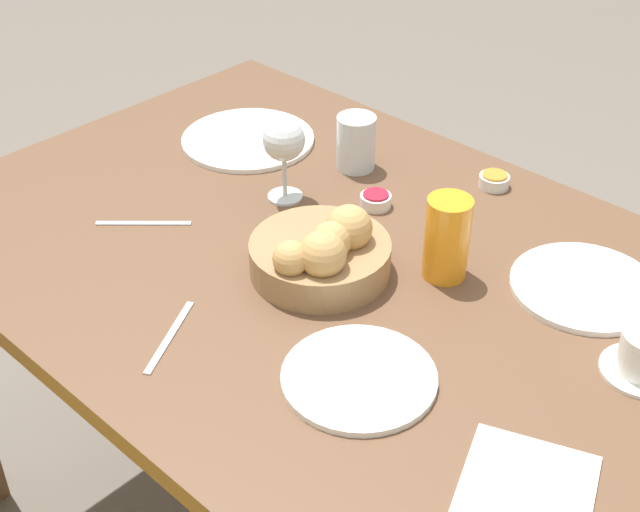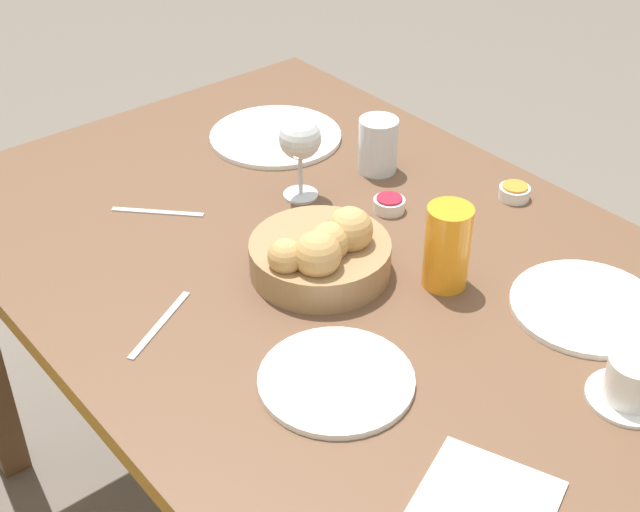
# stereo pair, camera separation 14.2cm
# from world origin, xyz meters

# --- Properties ---
(dining_table) EXTENTS (1.34, 0.95, 0.76)m
(dining_table) POSITION_xyz_m (0.00, 0.00, 0.66)
(dining_table) COLOR brown
(dining_table) RESTS_ON ground_plane
(bread_basket) EXTENTS (0.23, 0.23, 0.12)m
(bread_basket) POSITION_xyz_m (-0.06, 0.04, 0.80)
(bread_basket) COLOR #99754C
(bread_basket) RESTS_ON dining_table
(plate_near_left) EXTENTS (0.23, 0.23, 0.01)m
(plate_near_left) POSITION_xyz_m (-0.38, -0.21, 0.77)
(plate_near_left) COLOR white
(plate_near_left) RESTS_ON dining_table
(plate_near_right) EXTENTS (0.27, 0.27, 0.01)m
(plate_near_right) POSITION_xyz_m (0.36, -0.18, 0.77)
(plate_near_right) COLOR white
(plate_near_right) RESTS_ON dining_table
(plate_far_center) EXTENTS (0.22, 0.22, 0.01)m
(plate_far_center) POSITION_xyz_m (-0.26, 0.19, 0.77)
(plate_far_center) COLOR white
(plate_far_center) RESTS_ON dining_table
(juice_glass) EXTENTS (0.07, 0.07, 0.14)m
(juice_glass) POSITION_xyz_m (-0.20, -0.09, 0.83)
(juice_glass) COLOR orange
(juice_glass) RESTS_ON dining_table
(water_tumbler) EXTENTS (0.07, 0.07, 0.11)m
(water_tumbler) POSITION_xyz_m (0.14, -0.26, 0.81)
(water_tumbler) COLOR silver
(water_tumbler) RESTS_ON dining_table
(wine_glass) EXTENTS (0.08, 0.08, 0.16)m
(wine_glass) POSITION_xyz_m (0.16, -0.08, 0.87)
(wine_glass) COLOR silver
(wine_glass) RESTS_ON dining_table
(jam_bowl_berry) EXTENTS (0.06, 0.06, 0.03)m
(jam_bowl_berry) POSITION_xyz_m (0.02, -0.17, 0.77)
(jam_bowl_berry) COLOR white
(jam_bowl_berry) RESTS_ON dining_table
(jam_bowl_honey) EXTENTS (0.06, 0.06, 0.03)m
(jam_bowl_honey) POSITION_xyz_m (-0.10, -0.38, 0.77)
(jam_bowl_honey) COLOR white
(jam_bowl_honey) RESTS_ON dining_table
(fork_silver) EXTENTS (0.09, 0.15, 0.00)m
(fork_silver) POSITION_xyz_m (-0.00, 0.31, 0.76)
(fork_silver) COLOR #B7B7BC
(fork_silver) RESTS_ON dining_table
(knife_silver) EXTENTS (0.13, 0.12, 0.00)m
(knife_silver) POSITION_xyz_m (0.27, 0.15, 0.76)
(knife_silver) COLOR #B7B7BC
(knife_silver) RESTS_ON dining_table
(napkin) EXTENTS (0.20, 0.20, 0.00)m
(napkin) POSITION_xyz_m (-0.53, 0.19, 0.76)
(napkin) COLOR silver
(napkin) RESTS_ON dining_table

